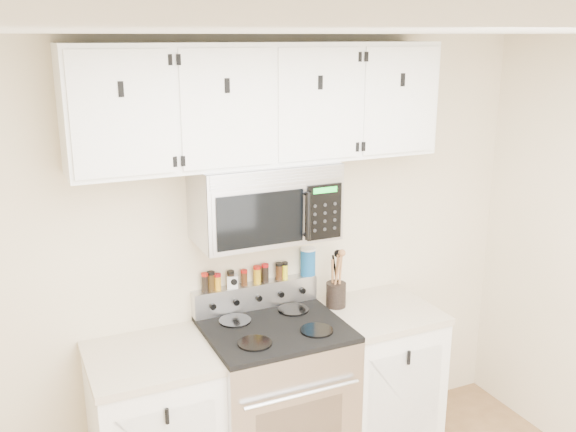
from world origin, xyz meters
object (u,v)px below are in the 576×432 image
Objects in this scene: range at (275,400)px; salt_canister at (308,261)px; utensil_crock at (336,293)px; microwave at (265,201)px.

salt_canister reaches higher than range.
utensil_crock is 0.25m from salt_canister.
salt_canister is at bearing 24.61° from microwave.
salt_canister is at bearing 135.36° from utensil_crock.
utensil_crock reaches higher than range.
microwave is (0.00, 0.13, 1.14)m from range.
microwave is 0.58m from salt_canister.
range is at bearing -90.23° from microwave.
utensil_crock is 2.07× the size of salt_canister.
microwave reaches higher than utensil_crock.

